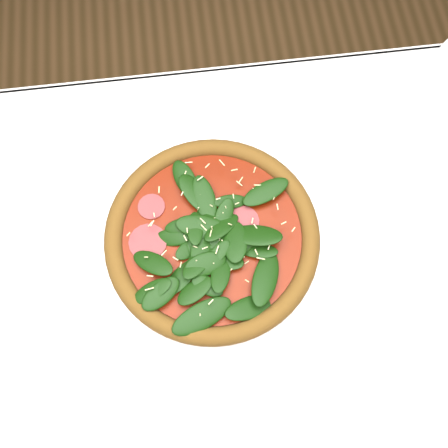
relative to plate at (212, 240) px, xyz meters
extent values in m
plane|color=brown|center=(-0.04, -0.08, -0.76)|extent=(6.00, 6.00, 0.00)
cube|color=white|center=(-0.04, -0.08, -0.03)|extent=(1.20, 0.80, 0.04)
cylinder|color=#523920|center=(0.50, 0.26, -0.40)|extent=(0.06, 0.06, 0.71)
cube|color=white|center=(-0.04, 0.32, -0.12)|extent=(1.20, 0.01, 0.22)
cylinder|color=white|center=(0.00, 0.00, 0.00)|extent=(0.38, 0.38, 0.01)
torus|color=white|center=(0.00, 0.00, 0.00)|extent=(0.38, 0.38, 0.01)
cylinder|color=brown|center=(0.00, 0.00, 0.01)|extent=(0.35, 0.35, 0.01)
torus|color=#AD7228|center=(0.00, 0.00, 0.02)|extent=(0.35, 0.35, 0.03)
cylinder|color=maroon|center=(0.00, 0.00, 0.02)|extent=(0.29, 0.29, 0.00)
cylinder|color=#913A3F|center=(0.00, 0.00, 0.02)|extent=(0.26, 0.26, 0.00)
ellipsoid|color=#12380A|center=(0.00, 0.00, 0.03)|extent=(0.28, 0.28, 0.03)
cylinder|color=#EEE59B|center=(0.00, 0.00, 0.04)|extent=(0.26, 0.26, 0.00)
cylinder|color=white|center=(0.23, -0.32, 0.00)|extent=(0.15, 0.15, 0.01)
torus|color=white|center=(0.23, -0.32, 0.00)|extent=(0.15, 0.15, 0.01)
camera|label=1|loc=(-0.01, -0.23, 0.73)|focal=40.00mm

